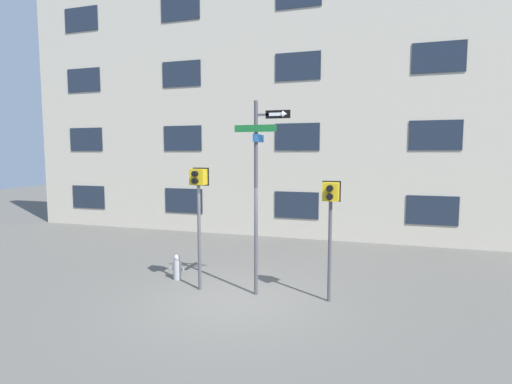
% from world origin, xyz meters
% --- Properties ---
extents(ground_plane, '(60.00, 60.00, 0.00)m').
position_xyz_m(ground_plane, '(0.00, 0.00, 0.00)').
color(ground_plane, '#595651').
extents(building_facade, '(24.00, 0.63, 12.99)m').
position_xyz_m(building_facade, '(-0.00, 7.20, 6.49)').
color(building_facade, beige).
rests_on(building_facade, ground_plane).
extents(street_sign_pole, '(1.28, 0.79, 4.46)m').
position_xyz_m(street_sign_pole, '(0.39, 0.58, 2.63)').
color(street_sign_pole, '#4C4C51').
rests_on(street_sign_pole, ground_plane).
extents(pedestrian_signal_left, '(0.41, 0.40, 2.95)m').
position_xyz_m(pedestrian_signal_left, '(-1.07, 0.50, 2.32)').
color(pedestrian_signal_left, '#4C4C51').
rests_on(pedestrian_signal_left, ground_plane).
extents(pedestrian_signal_right, '(0.40, 0.40, 2.68)m').
position_xyz_m(pedestrian_signal_right, '(2.01, 0.64, 2.13)').
color(pedestrian_signal_right, '#4C4C51').
rests_on(pedestrian_signal_right, ground_plane).
extents(fire_hydrant, '(0.37, 0.21, 0.66)m').
position_xyz_m(fire_hydrant, '(-1.97, 1.04, 0.32)').
color(fire_hydrant, '#A5A5A8').
rests_on(fire_hydrant, ground_plane).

